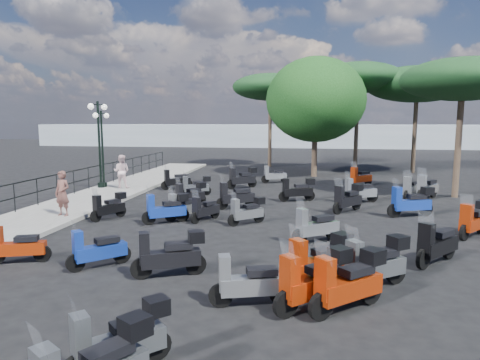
# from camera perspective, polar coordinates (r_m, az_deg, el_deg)

# --- Properties ---
(ground) EXTENTS (120.00, 120.00, 0.00)m
(ground) POSITION_cam_1_polar(r_m,az_deg,el_deg) (15.49, -2.32, -5.33)
(ground) COLOR black
(ground) RESTS_ON ground
(sidewalk) EXTENTS (3.00, 30.00, 0.15)m
(sidewalk) POSITION_cam_1_polar(r_m,az_deg,el_deg) (20.45, -18.73, -2.28)
(sidewalk) COLOR slate
(sidewalk) RESTS_ON ground
(railing) EXTENTS (0.04, 26.04, 1.10)m
(railing) POSITION_cam_1_polar(r_m,az_deg,el_deg) (20.80, -22.26, 0.00)
(railing) COLOR black
(railing) RESTS_ON sidewalk
(lamp_post_1) EXTENTS (0.53, 1.26, 4.36)m
(lamp_post_1) POSITION_cam_1_polar(r_m,az_deg,el_deg) (22.87, -18.28, 5.24)
(lamp_post_1) COLOR black
(lamp_post_1) RESTS_ON sidewalk
(lamp_post_2) EXTENTS (0.43, 1.14, 3.90)m
(lamp_post_2) POSITION_cam_1_polar(r_m,az_deg,el_deg) (23.08, -17.89, 4.62)
(lamp_post_2) COLOR black
(lamp_post_2) RESTS_ON sidewalk
(woman) EXTENTS (0.65, 0.49, 1.63)m
(woman) POSITION_cam_1_polar(r_m,az_deg,el_deg) (16.60, -22.60, -1.65)
(woman) COLOR brown
(woman) RESTS_ON sidewalk
(pedestrian_far) EXTENTS (0.87, 0.71, 1.69)m
(pedestrian_far) POSITION_cam_1_polar(r_m,az_deg,el_deg) (22.49, -15.52, 1.11)
(pedestrian_far) COLOR beige
(pedestrian_far) RESTS_ON sidewalk
(scooter_0) EXTENTS (1.19, 1.17, 1.25)m
(scooter_0) POSITION_cam_1_polar(r_m,az_deg,el_deg) (11.03, -18.48, -8.89)
(scooter_0) COLOR black
(scooter_0) RESTS_ON ground
(scooter_1) EXTENTS (1.46, 0.71, 1.21)m
(scooter_1) POSITION_cam_1_polar(r_m,az_deg,el_deg) (12.15, -27.58, -7.93)
(scooter_1) COLOR black
(scooter_1) RESTS_ON ground
(scooter_2) EXTENTS (0.86, 1.40, 1.21)m
(scooter_2) POSITION_cam_1_polar(r_m,az_deg,el_deg) (16.19, -17.09, -3.45)
(scooter_2) COLOR black
(scooter_2) RESTS_ON ground
(scooter_3) EXTENTS (1.47, 1.08, 1.34)m
(scooter_3) POSITION_cam_1_polar(r_m,az_deg,el_deg) (15.09, -9.80, -3.84)
(scooter_3) COLOR black
(scooter_3) RESTS_ON ground
(scooter_4) EXTENTS (1.40, 0.87, 1.21)m
(scooter_4) POSITION_cam_1_polar(r_m,az_deg,el_deg) (20.38, -5.92, -0.85)
(scooter_4) COLOR black
(scooter_4) RESTS_ON ground
(scooter_5) EXTENTS (1.47, 1.04, 1.34)m
(scooter_5) POSITION_cam_1_polar(r_m,az_deg,el_deg) (22.42, -8.53, -0.07)
(scooter_5) COLOR black
(scooter_5) RESTS_ON ground
(scooter_6) EXTENTS (1.25, 1.25, 1.28)m
(scooter_6) POSITION_cam_1_polar(r_m,az_deg,el_deg) (6.63, -15.78, -19.92)
(scooter_6) COLOR black
(scooter_6) RESTS_ON ground
(scooter_7) EXTENTS (1.62, 0.92, 1.38)m
(scooter_7) POSITION_cam_1_polar(r_m,az_deg,el_deg) (10.01, -9.37, -9.81)
(scooter_7) COLOR black
(scooter_7) RESTS_ON ground
(scooter_8) EXTENTS (0.82, 1.36, 1.18)m
(scooter_8) POSITION_cam_1_polar(r_m,az_deg,el_deg) (15.24, -4.73, -3.98)
(scooter_8) COLOR black
(scooter_8) RESTS_ON ground
(scooter_9) EXTENTS (1.17, 1.21, 1.26)m
(scooter_9) POSITION_cam_1_polar(r_m,az_deg,el_deg) (15.52, -7.47, -3.71)
(scooter_9) COLOR black
(scooter_9) RESTS_ON ground
(scooter_10) EXTENTS (1.16, 1.30, 1.27)m
(scooter_10) POSITION_cam_1_polar(r_m,az_deg,el_deg) (17.95, -6.67, -1.98)
(scooter_10) COLOR black
(scooter_10) RESTS_ON ground
(scooter_11) EXTENTS (1.53, 0.78, 1.28)m
(scooter_11) POSITION_cam_1_polar(r_m,az_deg,el_deg) (24.51, 4.59, 0.62)
(scooter_11) COLOR black
(scooter_11) RESTS_ON ground
(scooter_13) EXTENTS (1.49, 1.35, 1.46)m
(scooter_13) POSITION_cam_1_polar(r_m,az_deg,el_deg) (9.42, 10.54, -10.78)
(scooter_13) COLOR black
(scooter_13) RESTS_ON ground
(scooter_14) EXTENTS (1.20, 1.11, 1.19)m
(scooter_14) POSITION_cam_1_polar(r_m,az_deg,el_deg) (14.73, 0.94, -4.24)
(scooter_14) COLOR black
(scooter_14) RESTS_ON ground
(scooter_15) EXTENTS (1.57, 1.03, 1.40)m
(scooter_15) POSITION_cam_1_polar(r_m,az_deg,el_deg) (17.30, -0.60, -2.28)
(scooter_15) COLOR black
(scooter_15) RESTS_ON ground
(scooter_16) EXTENTS (1.60, 0.81, 1.33)m
(scooter_16) POSITION_cam_1_polar(r_m,az_deg,el_deg) (19.05, 7.66, -1.36)
(scooter_16) COLOR black
(scooter_16) RESTS_ON ground
(scooter_17) EXTENTS (1.50, 1.24, 1.42)m
(scooter_17) POSITION_cam_1_polar(r_m,az_deg,el_deg) (22.53, 0.30, 0.23)
(scooter_17) COLOR black
(scooter_17) RESTS_ON ground
(scooter_18) EXTENTS (1.60, 0.70, 1.31)m
(scooter_18) POSITION_cam_1_polar(r_m,az_deg,el_deg) (8.44, 1.19, -13.61)
(scooter_18) COLOR black
(scooter_18) RESTS_ON ground
(scooter_19) EXTENTS (1.43, 1.10, 1.35)m
(scooter_19) POSITION_cam_1_polar(r_m,az_deg,el_deg) (12.74, 10.04, -6.19)
(scooter_19) COLOR black
(scooter_19) RESTS_ON ground
(scooter_20) EXTENTS (1.29, 1.40, 1.43)m
(scooter_20) POSITION_cam_1_polar(r_m,az_deg,el_deg) (11.77, 24.70, -7.86)
(scooter_20) COLOR black
(scooter_20) RESTS_ON ground
(scooter_21) EXTENTS (1.26, 1.45, 1.39)m
(scooter_21) POSITION_cam_1_polar(r_m,az_deg,el_deg) (17.19, 14.19, -2.45)
(scooter_21) COLOR black
(scooter_21) RESTS_ON ground
(scooter_22) EXTENTS (1.65, 0.92, 1.40)m
(scooter_22) POSITION_cam_1_polar(r_m,az_deg,el_deg) (19.22, 15.58, -1.54)
(scooter_22) COLOR black
(scooter_22) RESTS_ON ground
(scooter_23) EXTENTS (1.34, 1.27, 1.39)m
(scooter_23) POSITION_cam_1_polar(r_m,az_deg,el_deg) (24.05, 15.74, 0.30)
(scooter_23) COLOR black
(scooter_23) RESTS_ON ground
(scooter_25) EXTENTS (1.54, 1.20, 1.43)m
(scooter_25) POSITION_cam_1_polar(r_m,az_deg,el_deg) (9.65, 17.57, -10.64)
(scooter_25) COLOR black
(scooter_25) RESTS_ON ground
(scooter_26) EXTENTS (1.29, 1.43, 1.40)m
(scooter_26) POSITION_cam_1_polar(r_m,az_deg,el_deg) (14.96, 28.74, -4.72)
(scooter_26) COLOR black
(scooter_26) RESTS_ON ground
(scooter_27) EXTENTS (1.76, 0.89, 1.46)m
(scooter_27) POSITION_cam_1_polar(r_m,az_deg,el_deg) (17.07, 21.85, -2.78)
(scooter_27) COLOR black
(scooter_27) RESTS_ON ground
(scooter_28) EXTENTS (1.25, 1.54, 1.49)m
(scooter_28) POSITION_cam_1_polar(r_m,az_deg,el_deg) (21.08, 23.66, -1.02)
(scooter_28) COLOR black
(scooter_28) RESTS_ON ground
(scooter_29) EXTENTS (0.97, 1.57, 1.37)m
(scooter_29) POSITION_cam_1_polar(r_m,az_deg,el_deg) (20.93, 21.76, -1.09)
(scooter_29) COLOR black
(scooter_29) RESTS_ON ground
(scooter_30) EXTENTS (1.49, 1.35, 1.46)m
(scooter_30) POSITION_cam_1_polar(r_m,az_deg,el_deg) (8.38, 9.87, -13.18)
(scooter_30) COLOR black
(scooter_30) RESTS_ON ground
(scooter_31) EXTENTS (1.49, 1.35, 1.46)m
(scooter_31) POSITION_cam_1_polar(r_m,az_deg,el_deg) (8.42, 14.23, -13.21)
(scooter_31) COLOR black
(scooter_31) RESTS_ON ground
(broadleaf_tree) EXTENTS (6.23, 6.23, 7.49)m
(broadleaf_tree) POSITION_cam_1_polar(r_m,az_deg,el_deg) (27.58, 10.06, 10.47)
(broadleaf_tree) COLOR #38281E
(broadleaf_tree) RESTS_ON ground
(pine_0) EXTENTS (5.81, 5.81, 7.40)m
(pine_0) POSITION_cam_1_polar(r_m,az_deg,el_deg) (30.32, 15.49, 12.97)
(pine_0) COLOR #38281E
(pine_0) RESTS_ON ground
(pine_1) EXTENTS (6.89, 6.89, 7.16)m
(pine_1) POSITION_cam_1_polar(r_m,az_deg,el_deg) (31.54, 22.56, 11.69)
(pine_1) COLOR #38281E
(pine_1) RESTS_ON ground
(pine_2) EXTENTS (5.80, 5.80, 7.09)m
(pine_2) POSITION_cam_1_polar(r_m,az_deg,el_deg) (33.22, 4.07, 12.22)
(pine_2) COLOR #38281E
(pine_2) RESTS_ON ground
(pine_3) EXTENTS (5.50, 5.50, 6.35)m
(pine_3) POSITION_cam_1_polar(r_m,az_deg,el_deg) (22.15, 27.57, 11.76)
(pine_3) COLOR #38281E
(pine_3) RESTS_ON ground
(distant_hills) EXTENTS (70.00, 8.00, 3.00)m
(distant_hills) POSITION_cam_1_polar(r_m,az_deg,el_deg) (59.88, 6.30, 5.91)
(distant_hills) COLOR gray
(distant_hills) RESTS_ON ground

